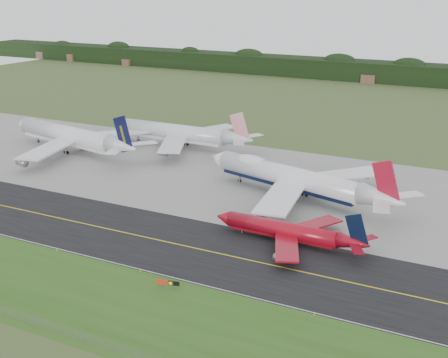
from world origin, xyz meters
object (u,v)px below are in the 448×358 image
Objects in this scene: jet_navy_gold at (73,137)px; jet_star_tail at (181,133)px; taxiway_sign at (168,283)px; jet_red_737 at (290,232)px; jet_ba_747 at (294,178)px.

jet_star_tail is at bearing 37.76° from jet_navy_gold.
taxiway_sign is at bearing -39.87° from jet_navy_gold.
jet_red_737 reaches higher than taxiway_sign.
jet_ba_747 is at bearing -29.88° from jet_star_tail.
jet_navy_gold is (-102.93, 41.32, 2.78)m from jet_red_737.
jet_ba_747 is 65.00m from taxiway_sign.
jet_navy_gold is 13.77× the size of taxiway_sign.
jet_ba_747 is at bearing 110.17° from jet_red_737.
jet_ba_747 is 68.94m from jet_star_tail.
jet_ba_747 is 1.11× the size of jet_star_tail.
jet_navy_gold is at bearing -142.24° from jet_star_tail.
jet_red_737 is (11.55, -31.46, -2.89)m from jet_ba_747.
jet_ba_747 is 1.00× the size of jet_navy_gold.
jet_star_tail is at bearing 120.24° from taxiway_sign.
jet_ba_747 is at bearing 88.26° from taxiway_sign.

